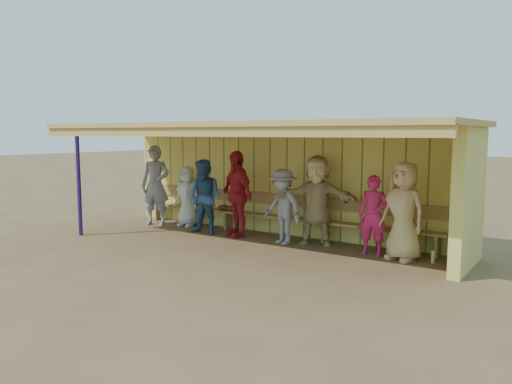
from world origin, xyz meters
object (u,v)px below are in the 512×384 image
player_b (187,196)px  player_f (316,200)px  player_d (237,194)px  bench (275,212)px  player_e (283,207)px  player_h (403,211)px  player_g (373,215)px  player_c (205,197)px  player_a (155,185)px

player_b → player_f: 3.63m
player_d → bench: player_d is taller
player_b → player_d: size_ratio=0.78×
player_e → player_h: 2.50m
player_b → bench: (2.37, 0.31, -0.22)m
player_g → bench: bearing=159.2°
bench → player_f: bearing=-17.9°
player_e → player_h: player_h is taller
player_e → bench: player_e is taller
player_f → bench: 1.37m
player_d → player_f: player_d is taller
player_b → player_e: (3.00, -0.39, 0.04)m
player_f → player_c: bearing=172.5°
player_g → player_f: bearing=164.3°
player_e → player_c: bearing=-160.5°
bench → player_g: bearing=-12.9°
player_d → player_f: 1.87m
player_f → player_g: bearing=-24.2°
player_h → player_g: bearing=-167.6°
player_h → bench: 3.20m
player_b → player_f: player_f is taller
player_b → player_c: player_c is taller
player_d → player_g: 3.15m
player_c → player_h: player_h is taller
player_b → player_c: 1.13m
player_a → player_h: size_ratio=1.11×
player_g → bench: player_g is taller
player_h → player_a: bearing=-161.3°
player_a → player_c: player_a is taller
player_h → bench: size_ratio=0.24×
player_f → player_g: player_f is taller
player_b → player_f: (3.62, -0.10, 0.18)m
player_e → bench: (-0.62, 0.70, -0.25)m
player_g → player_h: bearing=-14.2°
player_b → player_h: size_ratio=0.83×
player_c → player_e: size_ratio=1.09×
player_e → player_g: 1.92m
player_b → player_h: 5.50m
player_f → player_h: (1.86, -0.24, -0.03)m
player_a → player_c: 1.76m
player_c → player_e: 2.00m
player_f → player_g: 1.31m
player_g → bench: (-2.54, 0.58, -0.23)m
bench → player_e: bearing=-48.3°
player_b → player_h: player_h is taller
player_c → player_d: size_ratio=0.89×
player_a → player_g: (5.65, 0.06, -0.24)m
player_h → bench: (-3.12, 0.64, -0.37)m
player_a → player_e: player_a is taller
player_h → bench: bearing=-173.0°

